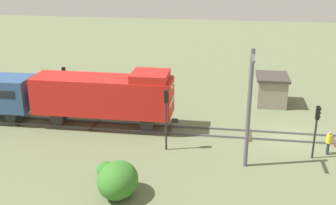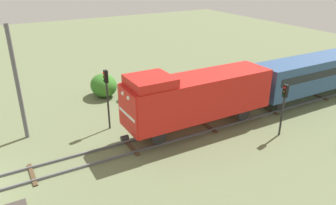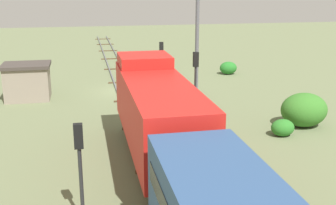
% 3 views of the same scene
% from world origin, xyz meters
% --- Properties ---
extents(ground_plane, '(112.55, 112.55, 0.00)m').
position_xyz_m(ground_plane, '(0.00, 0.00, 0.00)').
color(ground_plane, '#66704C').
extents(railway_track, '(2.40, 75.03, 0.16)m').
position_xyz_m(railway_track, '(0.00, 0.00, 0.07)').
color(railway_track, '#595960').
rests_on(railway_track, ground).
extents(locomotive, '(2.90, 11.60, 4.60)m').
position_xyz_m(locomotive, '(0.00, 14.58, 2.77)').
color(locomotive, red).
rests_on(locomotive, railway_track).
extents(traffic_signal_near, '(0.32, 0.34, 3.81)m').
position_xyz_m(traffic_signal_near, '(-3.20, -1.07, 2.67)').
color(traffic_signal_near, '#262628').
rests_on(traffic_signal_near, ground).
extents(traffic_signal_mid, '(0.32, 0.34, 4.53)m').
position_xyz_m(traffic_signal_mid, '(-3.40, 9.13, 3.13)').
color(traffic_signal_mid, '#262628').
rests_on(traffic_signal_mid, ground).
extents(traffic_signal_far, '(0.32, 0.34, 3.83)m').
position_xyz_m(traffic_signal_far, '(3.60, 19.38, 2.68)').
color(traffic_signal_far, '#262628').
rests_on(traffic_signal_far, ground).
extents(worker_near_track, '(0.38, 0.38, 1.70)m').
position_xyz_m(worker_near_track, '(-2.40, -2.22, 1.00)').
color(worker_near_track, '#262B38').
rests_on(worker_near_track, ground).
extents(catenary_mast, '(1.94, 0.28, 8.00)m').
position_xyz_m(catenary_mast, '(-5.06, 3.57, 4.24)').
color(catenary_mast, '#595960').
rests_on(catenary_mast, ground).
extents(relay_hut, '(3.50, 2.90, 2.74)m').
position_xyz_m(relay_hut, '(7.50, 0.95, 1.39)').
color(relay_hut, gray).
rests_on(relay_hut, ground).
extents(bush_near, '(1.68, 1.37, 1.22)m').
position_xyz_m(bush_near, '(-10.52, -4.79, 0.61)').
color(bush_near, '#257126').
rests_on(bush_near, ground).
extents(bush_mid, '(2.88, 2.36, 2.09)m').
position_xyz_m(bush_mid, '(-9.82, 10.99, 1.05)').
color(bush_mid, '#357326').
rests_on(bush_mid, ground).
extents(bush_far, '(1.36, 1.12, 0.99)m').
position_xyz_m(bush_far, '(-7.78, 12.35, 0.50)').
color(bush_far, '#2B7426').
rests_on(bush_far, ground).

